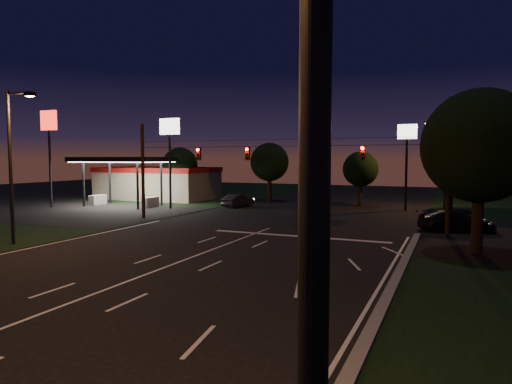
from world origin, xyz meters
The scene contains 23 objects.
ground centered at (0.00, 0.00, 0.00)m, with size 140.00×140.00×0.00m, color black.
cross_street_left centered at (-20.00, 16.00, 0.00)m, with size 20.00×16.00×0.02m, color black.
edge_line_right centered at (9.70, -6.00, 0.01)m, with size 0.14×40.00×0.01m, color silver.
center_line centered at (0.00, -6.00, 0.01)m, with size 0.14×40.00×0.01m, color silver.
stop_bar centered at (3.00, 11.50, 0.01)m, with size 12.00×0.50×0.01m, color silver.
utility_pole_right centered at (12.00, 15.00, 0.00)m, with size 0.30×0.30×9.00m, color black.
utility_pole_left centered at (-12.00, 15.00, 0.00)m, with size 0.28×0.28×8.00m, color black.
signal_span centered at (0.00, 14.96, 5.50)m, with size 24.00×0.40×1.56m.
gas_station centered at (-21.86, 30.39, 2.38)m, with size 14.20×16.10×5.25m.
pole_sign_left_near centered at (-14.00, 22.00, 6.98)m, with size 2.20×0.30×9.10m.
pole_sign_left_far centered at (-26.00, 18.00, 7.61)m, with size 2.00×0.30×10.00m.
pole_sign_right centered at (8.00, 30.00, 6.24)m, with size 1.80×0.30×8.40m.
street_light_right_near centered at (11.24, -14.00, 5.24)m, with size 2.20×0.35×9.00m.
street_light_left centered at (-11.24, 2.00, 5.24)m, with size 2.20×0.35×9.00m.
street_light_right_far centered at (11.24, 32.00, 5.24)m, with size 2.20×0.35×9.00m.
tree_right_near centered at (13.53, 10.17, 5.68)m, with size 6.00×6.00×8.76m.
tree_far_a centered at (-17.98, 30.12, 4.26)m, with size 4.20×4.20×6.42m.
tree_far_b centered at (-7.98, 34.13, 4.61)m, with size 4.60×4.60×6.98m.
tree_far_c centered at (3.02, 33.10, 3.90)m, with size 3.80×3.80×5.86m.
tree_far_d centered at (12.02, 31.13, 4.83)m, with size 4.80×4.80×7.30m.
car_oncoming_a centered at (-1.03, 29.54, 0.77)m, with size 1.82×4.52×1.54m, color black.
car_oncoming_b centered at (-8.53, 26.41, 0.68)m, with size 1.43×4.11×1.35m, color black.
car_cross centered at (12.53, 17.58, 0.74)m, with size 2.09×5.13×1.49m, color black.
Camera 1 is at (12.29, -16.71, 5.08)m, focal length 32.00 mm.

